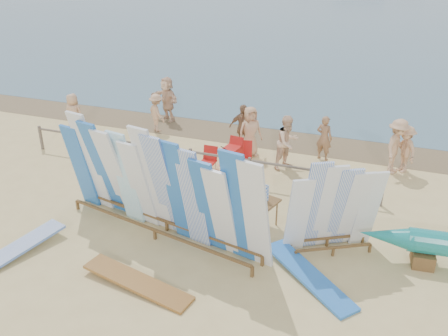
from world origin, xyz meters
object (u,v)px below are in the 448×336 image
at_px(beach_chair_right, 243,160).
at_px(beachgoer_8, 287,142).
at_px(beachgoer_0, 74,114).
at_px(beachgoer_6, 250,131).
at_px(main_surfboard_rack, 158,188).
at_px(flat_board_c, 138,286).
at_px(side_surfboard_rack, 334,210).
at_px(flat_board_d, 309,279).
at_px(beachgoer_3, 157,113).
at_px(beachgoer_4, 243,129).
at_px(beach_chair_left, 209,163).
at_px(beachgoer_11, 167,99).
at_px(vendor_table, 259,211).
at_px(stroller, 232,159).
at_px(beachgoer_extra_0, 397,147).
at_px(beachgoer_9, 405,149).
at_px(beachgoer_7, 324,138).

distance_m(beach_chair_right, beachgoer_8, 1.60).
bearing_deg(beach_chair_right, beachgoer_0, 160.48).
bearing_deg(beachgoer_6, main_surfboard_rack, -138.02).
distance_m(flat_board_c, beachgoer_0, 10.30).
bearing_deg(side_surfboard_rack, main_surfboard_rack, 161.09).
height_order(side_surfboard_rack, flat_board_d, side_surfboard_rack).
relative_size(beachgoer_3, beachgoer_4, 0.85).
xyz_separation_m(beach_chair_right, beachgoer_0, (-7.31, 0.75, 0.55)).
xyz_separation_m(flat_board_d, beachgoer_6, (-3.38, 6.21, 0.90)).
relative_size(flat_board_d, beachgoer_6, 1.50).
distance_m(main_surfboard_rack, beachgoer_0, 8.58).
bearing_deg(beachgoer_4, beach_chair_left, -102.60).
bearing_deg(beachgoer_0, beachgoer_4, -178.70).
xyz_separation_m(beachgoer_3, beachgoer_6, (4.25, -1.05, 0.14)).
relative_size(beachgoer_11, beachgoer_8, 1.03).
bearing_deg(beachgoer_4, beachgoer_3, 173.23).
height_order(vendor_table, beachgoer_4, beachgoer_4).
distance_m(side_surfboard_rack, flat_board_d, 1.74).
bearing_deg(beachgoer_0, stroller, 167.40).
bearing_deg(beachgoer_extra_0, flat_board_c, 163.99).
bearing_deg(flat_board_c, beachgoer_3, 34.63).
relative_size(flat_board_c, beachgoer_extra_0, 1.46).
relative_size(side_surfboard_rack, beachgoer_11, 1.37).
bearing_deg(stroller, beachgoer_3, 156.56).
bearing_deg(side_surfboard_rack, flat_board_d, -131.23).
distance_m(main_surfboard_rack, side_surfboard_rack, 4.29).
relative_size(beachgoer_11, beachgoer_4, 1.05).
xyz_separation_m(flat_board_d, stroller, (-3.52, 4.69, 0.46)).
distance_m(flat_board_c, beachgoer_3, 9.76).
relative_size(vendor_table, beach_chair_left, 1.63).
relative_size(beachgoer_0, beachgoer_6, 0.90).
xyz_separation_m(flat_board_d, beachgoer_9, (1.76, 6.70, 0.80)).
relative_size(flat_board_d, beach_chair_left, 3.49).
relative_size(flat_board_d, beachgoer_0, 1.67).
height_order(beachgoer_8, beachgoer_4, beachgoer_8).
bearing_deg(beachgoer_9, beachgoer_6, -120.19).
bearing_deg(beachgoer_7, beachgoer_3, 12.37).
height_order(side_surfboard_rack, beachgoer_9, side_surfboard_rack).
bearing_deg(flat_board_d, beachgoer_3, 86.07).
height_order(beach_chair_left, beachgoer_7, beachgoer_7).
bearing_deg(vendor_table, beachgoer_extra_0, 70.61).
bearing_deg(beachgoer_3, beachgoer_extra_0, -150.34).
xyz_separation_m(beachgoer_11, beachgoer_8, (5.91, -2.92, -0.02)).
bearing_deg(beachgoer_11, beachgoer_0, -107.27).
bearing_deg(vendor_table, beachgoer_6, 125.98).
bearing_deg(beachgoer_9, beachgoer_8, -109.41).
height_order(beachgoer_9, beachgoer_extra_0, beachgoer_extra_0).
bearing_deg(beachgoer_7, beachgoer_extra_0, -169.88).
xyz_separation_m(flat_board_d, beachgoer_3, (-7.63, 7.26, 0.76)).
xyz_separation_m(flat_board_d, beach_chair_left, (-4.31, 4.59, 0.23)).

